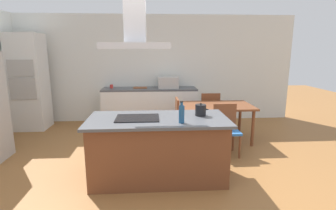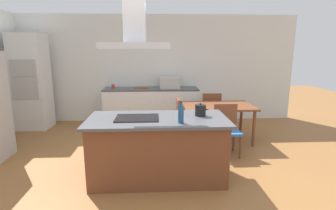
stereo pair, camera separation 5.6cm
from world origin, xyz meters
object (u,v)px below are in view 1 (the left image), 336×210
object	(u,v)px
cooktop	(137,118)
range_hood	(135,29)
tea_kettle	(201,110)
coffee_mug_red	(111,86)
cutting_board	(140,88)
olive_oil_bottle	(182,114)
chair_facing_island	(226,126)
countertop_microwave	(168,82)
chair_at_left_end	(172,117)
chair_facing_back_wall	(209,109)
wall_oven_stack	(29,82)
dining_table	(217,109)

from	to	relation	value
cooktop	range_hood	size ratio (longest dim) A/B	0.67
tea_kettle	coffee_mug_red	bearing A→B (deg)	120.81
cutting_board	olive_oil_bottle	bearing A→B (deg)	-78.28
coffee_mug_red	chair_facing_island	world-z (taller)	coffee_mug_red
tea_kettle	countertop_microwave	xyz separation A→B (m)	(-0.29, 2.78, 0.06)
chair_at_left_end	tea_kettle	bearing A→B (deg)	-77.74
cooktop	chair_facing_back_wall	distance (m)	2.69
cutting_board	cooktop	bearing A→B (deg)	-88.57
countertop_microwave	chair_facing_back_wall	size ratio (longest dim) A/B	0.56
olive_oil_bottle	coffee_mug_red	world-z (taller)	olive_oil_bottle
cutting_board	tea_kettle	bearing A→B (deg)	-70.79
cooktop	countertop_microwave	distance (m)	2.95
wall_oven_stack	chair_at_left_end	world-z (taller)	wall_oven_stack
dining_table	range_hood	xyz separation A→B (m)	(-1.52, -1.51, 1.43)
chair_facing_back_wall	chair_at_left_end	world-z (taller)	same
range_hood	coffee_mug_red	bearing A→B (deg)	104.88
chair_facing_island	countertop_microwave	bearing A→B (deg)	113.80
cooktop	cutting_board	distance (m)	2.93
cooktop	wall_oven_stack	bearing A→B (deg)	134.63
dining_table	range_hood	bearing A→B (deg)	-135.15
wall_oven_stack	chair_facing_island	xyz separation A→B (m)	(4.13, -1.80, -0.59)
coffee_mug_red	wall_oven_stack	world-z (taller)	wall_oven_stack
countertop_microwave	chair_at_left_end	distance (m)	1.47
dining_table	chair_facing_island	world-z (taller)	chair_facing_island
chair_facing_island	chair_at_left_end	bearing A→B (deg)	143.99
chair_facing_island	chair_facing_back_wall	distance (m)	1.33
tea_kettle	countertop_microwave	size ratio (longest dim) A/B	0.42
olive_oil_bottle	wall_oven_stack	xyz separation A→B (m)	(-3.20, 2.91, 0.08)
tea_kettle	chair_facing_back_wall	bearing A→B (deg)	73.67
dining_table	chair_facing_back_wall	xyz separation A→B (m)	(0.00, 0.67, -0.16)
coffee_mug_red	range_hood	xyz separation A→B (m)	(0.78, -2.94, 1.16)
dining_table	chair_at_left_end	world-z (taller)	chair_at_left_end
countertop_microwave	chair_at_left_end	world-z (taller)	countertop_microwave
chair_facing_island	range_hood	distance (m)	2.36
tea_kettle	range_hood	distance (m)	1.45
olive_oil_bottle	dining_table	xyz separation A→B (m)	(0.93, 1.78, -0.36)
tea_kettle	countertop_microwave	distance (m)	2.79
wall_oven_stack	dining_table	size ratio (longest dim) A/B	1.57
range_hood	chair_facing_back_wall	bearing A→B (deg)	55.08
cutting_board	wall_oven_stack	world-z (taller)	wall_oven_stack
olive_oil_bottle	coffee_mug_red	size ratio (longest dim) A/B	3.21
cooktop	olive_oil_bottle	world-z (taller)	olive_oil_bottle
cooktop	range_hood	bearing A→B (deg)	0.00
olive_oil_bottle	coffee_mug_red	bearing A→B (deg)	113.16
dining_table	chair_facing_back_wall	size ratio (longest dim) A/B	1.57
cooktop	chair_facing_island	xyz separation A→B (m)	(1.52, 0.85, -0.40)
range_hood	olive_oil_bottle	bearing A→B (deg)	-23.96
wall_oven_stack	cooktop	bearing A→B (deg)	-45.37
dining_table	tea_kettle	bearing A→B (deg)	-113.33
coffee_mug_red	chair_facing_back_wall	world-z (taller)	coffee_mug_red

